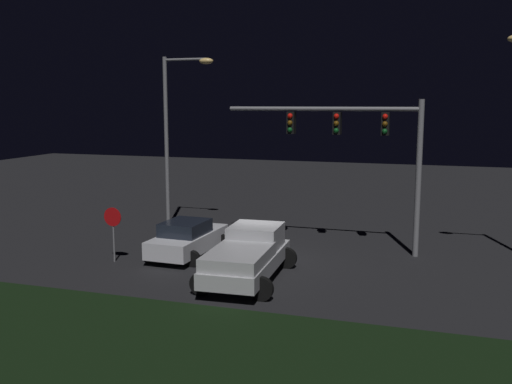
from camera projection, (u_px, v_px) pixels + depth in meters
The scene contains 7 objects.
ground_plane at pixel (261, 263), 23.23m from camera, with size 80.00×80.00×0.00m, color black.
grass_median at pixel (148, 360), 14.33m from camera, with size 23.07×7.90×0.10m, color black.
pickup_truck at pixel (249, 253), 20.91m from camera, with size 3.04×5.49×1.80m.
car_sedan at pixel (188, 238), 24.21m from camera, with size 2.59×4.47×1.51m.
traffic_signal_gantry at pixel (360, 138), 24.21m from camera, with size 8.32×0.56×6.50m.
street_lamp_left at pixel (175, 123), 28.76m from camera, with size 2.67×0.44×8.59m.
stop_sign at pixel (113, 224), 23.13m from camera, with size 0.76×0.08×2.23m.
Camera 1 is at (6.69, -21.50, 6.38)m, focal length 40.61 mm.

